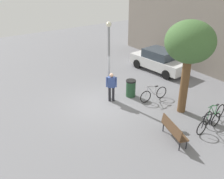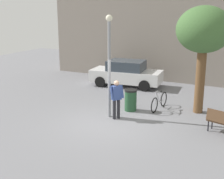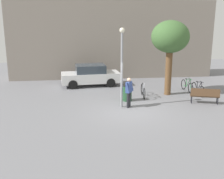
{
  "view_description": "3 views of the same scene",
  "coord_description": "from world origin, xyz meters",
  "px_view_note": "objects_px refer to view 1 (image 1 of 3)",
  "views": [
    {
      "loc": [
        10.63,
        -6.72,
        6.95
      ],
      "look_at": [
        0.35,
        0.34,
        0.93
      ],
      "focal_mm": 41.89,
      "sensor_mm": 36.0,
      "label": 1
    },
    {
      "loc": [
        5.26,
        -10.68,
        4.61
      ],
      "look_at": [
        -0.05,
        0.17,
        1.38
      ],
      "focal_mm": 49.44,
      "sensor_mm": 36.0,
      "label": 2
    },
    {
      "loc": [
        -2.58,
        -13.7,
        4.75
      ],
      "look_at": [
        -0.95,
        0.66,
        1.03
      ],
      "focal_mm": 43.88,
      "sensor_mm": 36.0,
      "label": 3
    }
  ],
  "objects_px": {
    "plaza_tree": "(190,44)",
    "bicycle_black": "(209,123)",
    "lamppost": "(109,55)",
    "bicycle_green": "(214,114)",
    "bicycle_silver": "(153,94)",
    "parked_car_white": "(159,60)",
    "park_bench": "(173,129)",
    "person_by_lamppost": "(111,85)",
    "trash_bin": "(131,88)"
  },
  "relations": [
    {
      "from": "bicycle_silver",
      "to": "bicycle_green",
      "type": "height_order",
      "value": "same"
    },
    {
      "from": "person_by_lamppost",
      "to": "bicycle_black",
      "type": "height_order",
      "value": "person_by_lamppost"
    },
    {
      "from": "parked_car_white",
      "to": "bicycle_black",
      "type": "bearing_deg",
      "value": -26.31
    },
    {
      "from": "bicycle_silver",
      "to": "lamppost",
      "type": "bearing_deg",
      "value": -131.2
    },
    {
      "from": "plaza_tree",
      "to": "bicycle_black",
      "type": "height_order",
      "value": "plaza_tree"
    },
    {
      "from": "plaza_tree",
      "to": "bicycle_black",
      "type": "bearing_deg",
      "value": -9.63
    },
    {
      "from": "person_by_lamppost",
      "to": "bicycle_black",
      "type": "xyz_separation_m",
      "value": [
        4.88,
        2.05,
        -0.58
      ]
    },
    {
      "from": "lamppost",
      "to": "bicycle_silver",
      "type": "distance_m",
      "value": 3.33
    },
    {
      "from": "park_bench",
      "to": "bicycle_green",
      "type": "xyz_separation_m",
      "value": [
        0.03,
        2.79,
        -0.16
      ]
    },
    {
      "from": "bicycle_silver",
      "to": "bicycle_black",
      "type": "xyz_separation_m",
      "value": [
        3.62,
        0.07,
        0.0
      ]
    },
    {
      "from": "lamppost",
      "to": "bicycle_green",
      "type": "height_order",
      "value": "lamppost"
    },
    {
      "from": "bicycle_green",
      "to": "parked_car_white",
      "type": "relative_size",
      "value": 0.42
    },
    {
      "from": "lamppost",
      "to": "plaza_tree",
      "type": "bearing_deg",
      "value": 34.09
    },
    {
      "from": "park_bench",
      "to": "trash_bin",
      "type": "bearing_deg",
      "value": 165.73
    },
    {
      "from": "bicycle_black",
      "to": "plaza_tree",
      "type": "bearing_deg",
      "value": 170.37
    },
    {
      "from": "person_by_lamppost",
      "to": "trash_bin",
      "type": "bearing_deg",
      "value": 84.46
    },
    {
      "from": "person_by_lamppost",
      "to": "bicycle_black",
      "type": "distance_m",
      "value": 5.32
    },
    {
      "from": "bicycle_green",
      "to": "person_by_lamppost",
      "type": "bearing_deg",
      "value": -146.74
    },
    {
      "from": "parked_car_white",
      "to": "person_by_lamppost",
      "type": "bearing_deg",
      "value": -70.65
    },
    {
      "from": "plaza_tree",
      "to": "trash_bin",
      "type": "height_order",
      "value": "plaza_tree"
    },
    {
      "from": "plaza_tree",
      "to": "parked_car_white",
      "type": "xyz_separation_m",
      "value": [
        -4.87,
        3.03,
        -2.83
      ]
    },
    {
      "from": "plaza_tree",
      "to": "bicycle_silver",
      "type": "xyz_separation_m",
      "value": [
        -1.71,
        -0.39,
        -3.22
      ]
    },
    {
      "from": "parked_car_white",
      "to": "trash_bin",
      "type": "xyz_separation_m",
      "value": [
        2.02,
        -4.14,
        -0.27
      ]
    },
    {
      "from": "plaza_tree",
      "to": "bicycle_green",
      "type": "xyz_separation_m",
      "value": [
        1.53,
        0.57,
        -3.22
      ]
    },
    {
      "from": "bicycle_green",
      "to": "bicycle_silver",
      "type": "bearing_deg",
      "value": -163.43
    },
    {
      "from": "park_bench",
      "to": "bicycle_green",
      "type": "height_order",
      "value": "bicycle_green"
    },
    {
      "from": "lamppost",
      "to": "bicycle_black",
      "type": "distance_m",
      "value": 6.03
    },
    {
      "from": "person_by_lamppost",
      "to": "bicycle_green",
      "type": "bearing_deg",
      "value": 33.26
    },
    {
      "from": "park_bench",
      "to": "lamppost",
      "type": "bearing_deg",
      "value": -179.34
    },
    {
      "from": "bicycle_silver",
      "to": "trash_bin",
      "type": "bearing_deg",
      "value": -147.55
    },
    {
      "from": "bicycle_green",
      "to": "trash_bin",
      "type": "height_order",
      "value": "trash_bin"
    },
    {
      "from": "plaza_tree",
      "to": "bicycle_black",
      "type": "xyz_separation_m",
      "value": [
        1.91,
        -0.32,
        -3.22
      ]
    },
    {
      "from": "plaza_tree",
      "to": "parked_car_white",
      "type": "relative_size",
      "value": 1.08
    },
    {
      "from": "lamppost",
      "to": "person_by_lamppost",
      "type": "relative_size",
      "value": 2.59
    },
    {
      "from": "bicycle_silver",
      "to": "trash_bin",
      "type": "height_order",
      "value": "trash_bin"
    },
    {
      "from": "plaza_tree",
      "to": "person_by_lamppost",
      "type": "bearing_deg",
      "value": -141.31
    },
    {
      "from": "person_by_lamppost",
      "to": "park_bench",
      "type": "distance_m",
      "value": 4.49
    },
    {
      "from": "lamppost",
      "to": "person_by_lamppost",
      "type": "distance_m",
      "value": 1.67
    },
    {
      "from": "lamppost",
      "to": "parked_car_white",
      "type": "bearing_deg",
      "value": 105.88
    },
    {
      "from": "plaza_tree",
      "to": "bicycle_silver",
      "type": "relative_size",
      "value": 2.6
    },
    {
      "from": "bicycle_green",
      "to": "trash_bin",
      "type": "xyz_separation_m",
      "value": [
        -4.38,
        -1.69,
        0.12
      ]
    },
    {
      "from": "trash_bin",
      "to": "bicycle_black",
      "type": "bearing_deg",
      "value": 9.41
    },
    {
      "from": "person_by_lamppost",
      "to": "lamppost",
      "type": "bearing_deg",
      "value": 164.98
    },
    {
      "from": "bicycle_black",
      "to": "bicycle_green",
      "type": "bearing_deg",
      "value": 112.89
    },
    {
      "from": "bicycle_silver",
      "to": "park_bench",
      "type": "bearing_deg",
      "value": -29.65
    },
    {
      "from": "trash_bin",
      "to": "bicycle_green",
      "type": "bearing_deg",
      "value": 21.07
    },
    {
      "from": "park_bench",
      "to": "bicycle_silver",
      "type": "distance_m",
      "value": 3.69
    },
    {
      "from": "lamppost",
      "to": "bicycle_silver",
      "type": "bearing_deg",
      "value": 48.8
    },
    {
      "from": "lamppost",
      "to": "bicycle_green",
      "type": "relative_size",
      "value": 2.39
    },
    {
      "from": "bicycle_silver",
      "to": "bicycle_green",
      "type": "xyz_separation_m",
      "value": [
        3.24,
        0.96,
        0.0
      ]
    }
  ]
}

